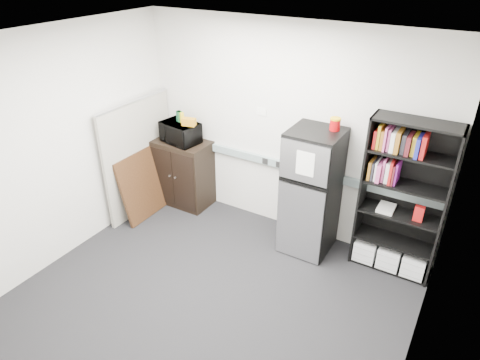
{
  "coord_description": "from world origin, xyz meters",
  "views": [
    {
      "loc": [
        2.06,
        -2.82,
        3.37
      ],
      "look_at": [
        -0.16,
        0.9,
        1.01
      ],
      "focal_mm": 32.0,
      "sensor_mm": 36.0,
      "label": 1
    }
  ],
  "objects_px": {
    "cabinet": "(184,173)",
    "microwave": "(180,132)",
    "refrigerator": "(311,192)",
    "cubicle_partition": "(139,157)",
    "bookshelf": "(402,201)"
  },
  "relations": [
    {
      "from": "cabinet",
      "to": "microwave",
      "type": "relative_size",
      "value": 1.87
    },
    {
      "from": "microwave",
      "to": "refrigerator",
      "type": "relative_size",
      "value": 0.33
    },
    {
      "from": "cubicle_partition",
      "to": "refrigerator",
      "type": "relative_size",
      "value": 1.02
    },
    {
      "from": "cabinet",
      "to": "microwave",
      "type": "distance_m",
      "value": 0.63
    },
    {
      "from": "cubicle_partition",
      "to": "cabinet",
      "type": "bearing_deg",
      "value": 44.76
    },
    {
      "from": "cabinet",
      "to": "microwave",
      "type": "height_order",
      "value": "microwave"
    },
    {
      "from": "cabinet",
      "to": "refrigerator",
      "type": "bearing_deg",
      "value": -2.3
    },
    {
      "from": "bookshelf",
      "to": "microwave",
      "type": "distance_m",
      "value": 3.01
    },
    {
      "from": "cubicle_partition",
      "to": "refrigerator",
      "type": "bearing_deg",
      "value": 8.02
    },
    {
      "from": "cubicle_partition",
      "to": "microwave",
      "type": "relative_size",
      "value": 3.1
    },
    {
      "from": "bookshelf",
      "to": "microwave",
      "type": "xyz_separation_m",
      "value": [
        -3.0,
        -0.08,
        0.21
      ]
    },
    {
      "from": "microwave",
      "to": "bookshelf",
      "type": "bearing_deg",
      "value": 10.46
    },
    {
      "from": "cabinet",
      "to": "refrigerator",
      "type": "relative_size",
      "value": 0.62
    },
    {
      "from": "cabinet",
      "to": "refrigerator",
      "type": "height_order",
      "value": "refrigerator"
    },
    {
      "from": "bookshelf",
      "to": "cabinet",
      "type": "xyz_separation_m",
      "value": [
        -3.0,
        -0.06,
        -0.42
      ]
    }
  ]
}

